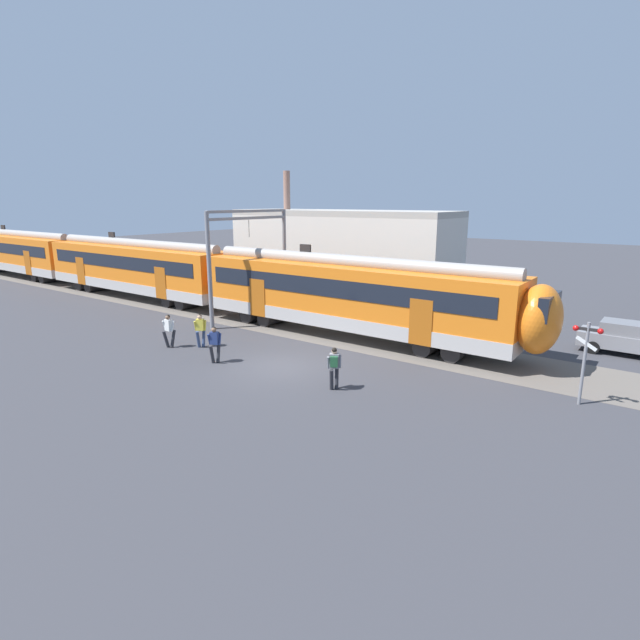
% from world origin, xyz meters
% --- Properties ---
extents(ground_plane, '(160.00, 160.00, 0.00)m').
position_xyz_m(ground_plane, '(0.00, 0.00, 0.00)').
color(ground_plane, '#38383D').
extents(track_bed, '(80.00, 4.40, 0.01)m').
position_xyz_m(track_bed, '(-11.44, 5.95, 0.01)').
color(track_bed, '#605951').
rests_on(track_bed, ground).
extents(commuter_train, '(56.65, 3.07, 4.73)m').
position_xyz_m(commuter_train, '(-18.25, 5.94, 2.25)').
color(commuter_train, '#B2ADA8').
rests_on(commuter_train, ground).
extents(pedestrian_white, '(0.54, 0.63, 1.67)m').
position_xyz_m(pedestrian_white, '(-6.27, -0.97, 0.96)').
color(pedestrian_white, '#28282D').
rests_on(pedestrian_white, ground).
extents(pedestrian_yellow, '(0.50, 0.71, 1.67)m').
position_xyz_m(pedestrian_yellow, '(-5.08, 0.00, 0.99)').
color(pedestrian_yellow, navy).
rests_on(pedestrian_yellow, ground).
extents(pedestrian_navy, '(0.52, 0.71, 1.67)m').
position_xyz_m(pedestrian_navy, '(-2.66, -1.27, 0.99)').
color(pedestrian_navy, '#28282D').
rests_on(pedestrian_navy, ground).
extents(pedestrian_grey, '(0.50, 0.71, 1.67)m').
position_xyz_m(pedestrian_grey, '(3.45, -0.83, 0.99)').
color(pedestrian_grey, '#28282D').
rests_on(pedestrian_grey, ground).
extents(parked_car_grey, '(4.02, 1.79, 1.54)m').
position_xyz_m(parked_car_grey, '(11.95, 10.92, 0.78)').
color(parked_car_grey, gray).
rests_on(parked_car_grey, ground).
extents(catenary_gantry, '(0.24, 6.64, 6.53)m').
position_xyz_m(catenary_gantry, '(-7.34, 5.95, 4.31)').
color(catenary_gantry, gray).
rests_on(catenary_gantry, ground).
extents(crossing_signal, '(0.96, 0.22, 3.00)m').
position_xyz_m(crossing_signal, '(11.31, 3.10, 2.01)').
color(crossing_signal, gray).
rests_on(crossing_signal, ground).
extents(background_building, '(16.40, 5.00, 9.20)m').
position_xyz_m(background_building, '(-6.15, 13.95, 3.21)').
color(background_building, beige).
rests_on(background_building, ground).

